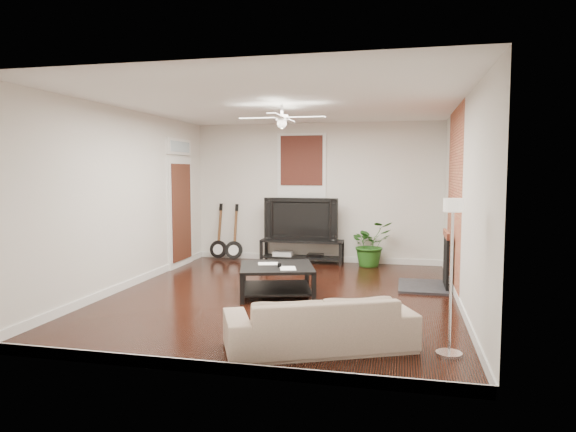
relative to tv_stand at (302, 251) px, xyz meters
name	(u,v)px	position (x,y,z in m)	size (l,w,h in m)	color
room	(282,201)	(0.25, -2.78, 1.17)	(5.01, 6.01, 2.81)	black
brick_accent	(454,200)	(2.74, -1.78, 1.17)	(0.02, 2.20, 2.80)	#A64935
fireplace	(433,259)	(2.45, -1.78, 0.23)	(0.80, 1.10, 0.92)	black
window_back	(302,166)	(-0.05, 0.19, 1.72)	(1.00, 0.06, 1.30)	#39100F
door_left	(181,202)	(-2.21, -0.88, 1.02)	(0.08, 1.00, 2.50)	white
tv_stand	(302,251)	(0.00, 0.00, 0.00)	(1.65, 0.44, 0.46)	black
tv	(302,219)	(0.00, 0.02, 0.66)	(1.48, 0.19, 0.85)	black
coffee_table	(277,280)	(0.16, -2.76, -0.01)	(1.06, 1.06, 0.45)	black
sofa	(319,322)	(1.15, -4.90, 0.05)	(1.93, 0.76, 0.57)	#C0AC90
floor_lamp	(451,277)	(2.45, -4.80, 0.56)	(0.26, 0.26, 1.58)	silver
potted_plant	(370,244)	(1.37, -0.11, 0.21)	(0.79, 0.69, 0.88)	#225919
guitar_left	(218,231)	(-1.77, -0.03, 0.36)	(0.37, 0.26, 1.18)	black
guitar_right	(234,232)	(-1.42, -0.06, 0.36)	(0.37, 0.26, 1.18)	black
ceiling_fan	(282,118)	(0.25, -2.78, 2.37)	(1.24, 1.24, 0.32)	white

